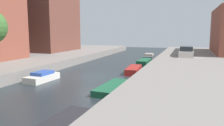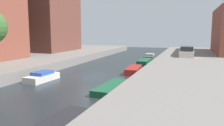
{
  "view_description": "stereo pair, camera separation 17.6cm",
  "coord_description": "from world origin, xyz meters",
  "px_view_note": "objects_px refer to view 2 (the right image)",
  "views": [
    {
      "loc": [
        9.13,
        -19.82,
        4.52
      ],
      "look_at": [
        1.45,
        2.67,
        1.12
      ],
      "focal_mm": 36.0,
      "sensor_mm": 36.0,
      "label": 1
    },
    {
      "loc": [
        9.3,
        -19.77,
        4.52
      ],
      "look_at": [
        1.45,
        2.67,
        1.12
      ],
      "focal_mm": 36.0,
      "sensor_mm": 36.0,
      "label": 2
    }
  ],
  "objects_px": {
    "moored_boat_right_1": "(58,126)",
    "moored_boat_right_5": "(149,57)",
    "moored_boat_right_3": "(134,70)",
    "parked_car": "(187,52)",
    "moored_boat_right_4": "(145,62)",
    "moored_boat_right_2": "(113,88)",
    "moored_boat_left_2": "(42,77)"
  },
  "relations": [
    {
      "from": "moored_boat_left_2",
      "to": "moored_boat_right_1",
      "type": "height_order",
      "value": "moored_boat_left_2"
    },
    {
      "from": "parked_car",
      "to": "moored_boat_right_1",
      "type": "bearing_deg",
      "value": -101.85
    },
    {
      "from": "parked_car",
      "to": "moored_boat_left_2",
      "type": "height_order",
      "value": "parked_car"
    },
    {
      "from": "moored_boat_left_2",
      "to": "moored_boat_right_4",
      "type": "distance_m",
      "value": 14.94
    },
    {
      "from": "moored_boat_left_2",
      "to": "moored_boat_right_1",
      "type": "bearing_deg",
      "value": -50.0
    },
    {
      "from": "moored_boat_right_3",
      "to": "moored_boat_right_1",
      "type": "bearing_deg",
      "value": -89.37
    },
    {
      "from": "moored_boat_right_2",
      "to": "moored_boat_right_3",
      "type": "distance_m",
      "value": 7.67
    },
    {
      "from": "moored_boat_right_3",
      "to": "moored_boat_left_2",
      "type": "bearing_deg",
      "value": -136.44
    },
    {
      "from": "moored_boat_right_2",
      "to": "moored_boat_right_4",
      "type": "bearing_deg",
      "value": 91.59
    },
    {
      "from": "moored_boat_left_2",
      "to": "moored_boat_right_2",
      "type": "xyz_separation_m",
      "value": [
        7.24,
        -1.05,
        -0.14
      ]
    },
    {
      "from": "moored_boat_left_2",
      "to": "moored_boat_right_1",
      "type": "relative_size",
      "value": 0.82
    },
    {
      "from": "moored_boat_right_1",
      "to": "moored_boat_right_3",
      "type": "height_order",
      "value": "moored_boat_right_3"
    },
    {
      "from": "moored_boat_right_3",
      "to": "moored_boat_right_2",
      "type": "bearing_deg",
      "value": -87.8
    },
    {
      "from": "moored_boat_right_4",
      "to": "moored_boat_right_2",
      "type": "bearing_deg",
      "value": -88.41
    },
    {
      "from": "moored_boat_right_2",
      "to": "parked_car",
      "type": "bearing_deg",
      "value": 73.61
    },
    {
      "from": "moored_boat_left_2",
      "to": "parked_car",
      "type": "bearing_deg",
      "value": 52.47
    },
    {
      "from": "moored_boat_right_2",
      "to": "moored_boat_right_3",
      "type": "bearing_deg",
      "value": 92.2
    },
    {
      "from": "moored_boat_right_1",
      "to": "moored_boat_right_4",
      "type": "xyz_separation_m",
      "value": [
        -0.27,
        21.76,
        0.11
      ]
    },
    {
      "from": "moored_boat_right_1",
      "to": "moored_boat_right_4",
      "type": "distance_m",
      "value": 21.76
    },
    {
      "from": "moored_boat_left_2",
      "to": "moored_boat_right_2",
      "type": "bearing_deg",
      "value": -8.28
    },
    {
      "from": "parked_car",
      "to": "moored_boat_right_5",
      "type": "bearing_deg",
      "value": 152.05
    },
    {
      "from": "moored_boat_right_4",
      "to": "moored_boat_right_5",
      "type": "bearing_deg",
      "value": 93.23
    },
    {
      "from": "moored_boat_right_5",
      "to": "parked_car",
      "type": "bearing_deg",
      "value": -27.95
    },
    {
      "from": "moored_boat_left_2",
      "to": "moored_boat_right_5",
      "type": "xyz_separation_m",
      "value": [
        6.52,
        18.96,
        0.02
      ]
    },
    {
      "from": "moored_boat_right_3",
      "to": "moored_boat_right_5",
      "type": "bearing_deg",
      "value": 91.97
    },
    {
      "from": "parked_car",
      "to": "moored_boat_right_5",
      "type": "height_order",
      "value": "parked_car"
    },
    {
      "from": "moored_boat_right_4",
      "to": "moored_boat_right_5",
      "type": "distance_m",
      "value": 5.69
    },
    {
      "from": "parked_car",
      "to": "moored_boat_right_5",
      "type": "xyz_separation_m",
      "value": [
        -5.71,
        3.03,
        -1.2
      ]
    },
    {
      "from": "parked_car",
      "to": "moored_boat_right_1",
      "type": "distance_m",
      "value": 24.98
    },
    {
      "from": "moored_boat_right_3",
      "to": "moored_boat_right_4",
      "type": "relative_size",
      "value": 1.01
    },
    {
      "from": "moored_boat_right_3",
      "to": "moored_boat_right_4",
      "type": "distance_m",
      "value": 6.67
    },
    {
      "from": "moored_boat_right_1",
      "to": "moored_boat_right_5",
      "type": "relative_size",
      "value": 1.14
    }
  ]
}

